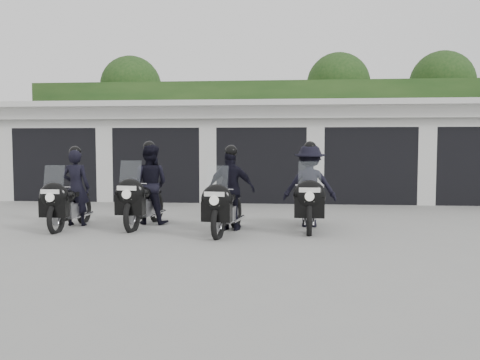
# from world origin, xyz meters

# --- Properties ---
(ground) EXTENTS (80.00, 80.00, 0.00)m
(ground) POSITION_xyz_m (0.00, 0.00, 0.00)
(ground) COLOR gray
(ground) RESTS_ON ground
(garage_block) EXTENTS (16.40, 6.80, 2.96)m
(garage_block) POSITION_xyz_m (-0.00, 8.06, 1.42)
(garage_block) COLOR silver
(garage_block) RESTS_ON ground
(background_vegetation) EXTENTS (20.00, 3.90, 5.80)m
(background_vegetation) POSITION_xyz_m (0.37, 12.92, 2.77)
(background_vegetation) COLOR #193714
(background_vegetation) RESTS_ON ground
(police_bike_a) EXTENTS (0.59, 1.99, 1.73)m
(police_bike_a) POSITION_xyz_m (-3.69, 0.83, 0.69)
(police_bike_a) COLOR black
(police_bike_a) RESTS_ON ground
(police_bike_b) EXTENTS (0.88, 2.11, 1.84)m
(police_bike_b) POSITION_xyz_m (-2.21, 1.26, 0.78)
(police_bike_b) COLOR black
(police_bike_b) RESTS_ON ground
(police_bike_c) EXTENTS (1.02, 2.01, 1.75)m
(police_bike_c) POSITION_xyz_m (-0.38, 0.63, 0.74)
(police_bike_c) COLOR black
(police_bike_c) RESTS_ON ground
(police_bike_d) EXTENTS (1.12, 2.11, 1.83)m
(police_bike_d) POSITION_xyz_m (1.21, 1.25, 0.78)
(police_bike_d) COLOR black
(police_bike_d) RESTS_ON ground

